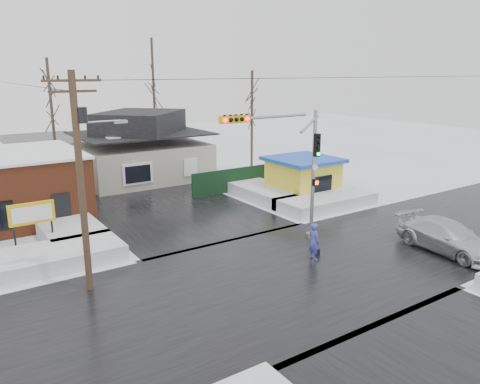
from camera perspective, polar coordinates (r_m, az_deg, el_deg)
ground at (r=21.69m, az=6.07°, el=-9.91°), size 120.00×120.00×0.00m
road_ns at (r=21.69m, az=6.07°, el=-9.88°), size 10.00×120.00×0.02m
road_ew at (r=21.69m, az=6.07°, el=-9.88°), size 120.00×10.00×0.02m
snowbank_nw at (r=23.95m, az=-22.58°, el=-7.54°), size 7.00×3.00×0.80m
snowbank_ne at (r=32.17m, az=10.45°, el=-1.11°), size 7.00×3.00×0.80m
snowbank_nside_w at (r=28.95m, az=-20.76°, el=-3.60°), size 3.00×8.00×0.80m
snowbank_nside_e at (r=34.59m, az=2.30°, el=0.23°), size 3.00×8.00×0.80m
traffic_signal at (r=24.00m, az=6.30°, el=3.87°), size 6.05×0.68×7.00m
utility_pole at (r=19.55m, az=-18.74°, el=2.46°), size 3.15×0.44×9.00m
marquee_sign at (r=25.81m, az=-24.05°, el=-2.55°), size 2.20×0.21×2.55m
house at (r=40.39m, az=-11.95°, el=5.22°), size 10.40×8.40×5.76m
kiosk at (r=34.36m, az=7.67°, el=1.84°), size 4.60×4.60×2.88m
fence at (r=35.79m, az=-0.23°, el=1.56°), size 8.00×0.12×1.80m
tree_far_left at (r=41.99m, az=-22.25°, el=12.15°), size 3.00×3.00×10.00m
tree_far_mid at (r=46.98m, az=-10.61°, el=15.04°), size 3.00×3.00×12.00m
tree_far_right at (r=42.97m, az=1.48°, el=12.16°), size 3.00×3.00×9.00m
pedestrian at (r=23.09m, az=9.02°, el=-5.99°), size 0.49×0.70×1.84m
car at (r=26.04m, az=23.96°, el=-5.03°), size 2.58×5.55×1.57m
shopping_bag at (r=23.75m, az=9.42°, el=-7.34°), size 0.30×0.17×0.35m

